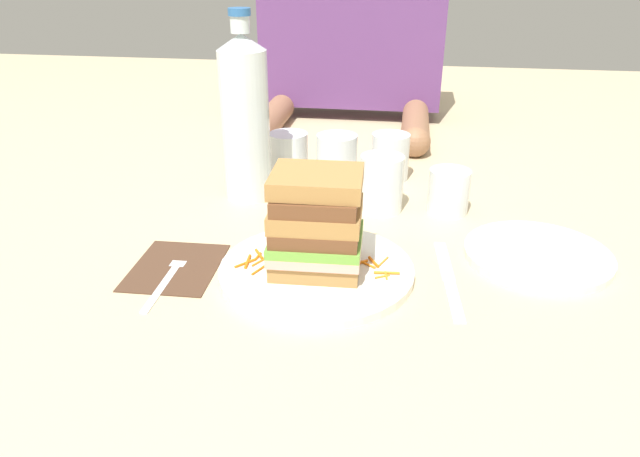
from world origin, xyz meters
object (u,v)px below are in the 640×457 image
Objects in this scene: side_plate at (538,255)px; diner_across at (352,2)px; juice_glass at (381,186)px; fork at (170,273)px; water_bottle at (245,118)px; sandwich at (316,223)px; empty_tumbler_3 at (449,192)px; empty_tumbler_0 at (390,157)px; empty_tumbler_2 at (334,160)px; main_plate at (316,270)px; empty_tumbler_1 at (289,154)px; knife at (449,280)px; napkin_dark at (176,267)px.

side_plate is 0.82m from diner_across.
fork is at bearing -135.44° from juice_glass.
juice_glass is 0.46× the size of side_plate.
fork is at bearing -96.71° from water_bottle.
empty_tumbler_3 is (0.18, 0.23, -0.04)m from sandwich.
empty_tumbler_2 reaches higher than empty_tumbler_0.
empty_tumbler_3 is at bearing -68.88° from diner_across.
sandwich reaches higher than main_plate.
sandwich is 0.81m from diner_across.
empty_tumbler_1 reaches higher than side_plate.
sandwich reaches higher than fork.
empty_tumbler_0 reaches higher than main_plate.
side_plate is at bearing 33.58° from knife.
napkin_dark is 0.23× the size of diner_across.
side_plate is (0.29, 0.09, -0.00)m from main_plate.
main_plate is 3.54× the size of empty_tumbler_3.
empty_tumbler_2 is at bearing 143.59° from side_plate.
diner_across reaches higher than sandwich.
side_plate is (0.31, -0.23, -0.04)m from empty_tumbler_2.
empty_tumbler_3 reaches higher than napkin_dark.
sandwich is at bearing -57.51° from water_bottle.
empty_tumbler_2 is 0.52m from diner_across.
knife is 2.20× the size of empty_tumbler_2.
sandwich is 0.65× the size of side_plate.
juice_glass is at bearing -92.95° from empty_tumbler_0.
napkin_dark is at bearing -168.25° from side_plate.
knife is 2.55× the size of empty_tumbler_1.
water_bottle is at bearing 82.57° from napkin_dark.
fork is 0.28× the size of diner_across.
empty_tumbler_0 reaches higher than napkin_dark.
juice_glass is (-0.10, 0.21, 0.04)m from knife.
knife is 0.22m from empty_tumbler_3.
side_plate is at bearing 11.75° from napkin_dark.
knife is (0.17, 0.01, -0.07)m from sandwich.
diner_across is (0.15, 0.82, 0.26)m from fork.
fork reaches higher than napkin_dark.
napkin_dark is at bearing -125.15° from empty_tumbler_0.
main_plate is 0.42× the size of diner_across.
empty_tumbler_0 reaches higher than empty_tumbler_1.
knife is at bearing 3.04° from napkin_dark.
diner_across is (-0.33, 0.70, 0.26)m from side_plate.
fork is at bearing -123.55° from empty_tumbler_0.
fork is 0.36m from juice_glass.
empty_tumbler_2 is (-0.10, -0.05, 0.00)m from empty_tumbler_0.
empty_tumbler_1 is (-0.11, 0.36, -0.03)m from sandwich.
empty_tumbler_0 is at bearing 78.05° from sandwich.
side_plate is 0.33× the size of diner_across.
water_bottle reaches higher than empty_tumbler_2.
fork is 1.83× the size of juice_glass.
knife is 0.42m from water_bottle.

